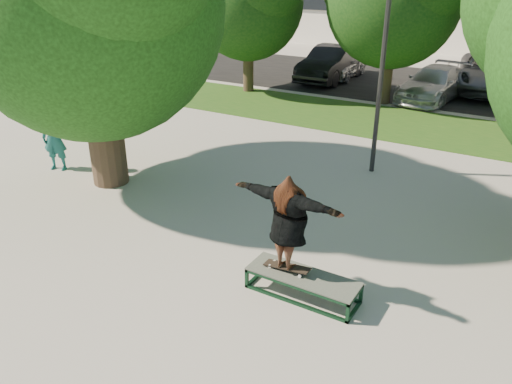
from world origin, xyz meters
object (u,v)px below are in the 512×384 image
Objects in this scene: grind_box at (303,285)px; bystander at (54,137)px; lamppost at (384,45)px; car_dark at (332,63)px; car_silver_a at (342,64)px; car_silver_b at (434,84)px; car_grey at (491,72)px.

bystander is at bearing 168.21° from grind_box.
car_dark is (-5.39, 9.80, -2.38)m from lamppost.
lamppost reaches higher than car_dark.
car_silver_a is (1.75, 14.80, -0.23)m from bystander.
car_silver_a is at bearing 116.09° from lamppost.
bystander is 13.99m from car_dark.
car_dark is at bearing 61.74° from bystander.
lamppost is 3.52× the size of bystander.
bystander is (-7.84, 1.64, 0.68)m from grind_box.
car_dark reaches higher than car_silver_a.
lamppost is at bearing -67.11° from car_silver_a.
lamppost reaches higher than grind_box.
car_dark is 1.08× the size of car_silver_b.
car_silver_a is at bearing 177.55° from car_grey.
lamppost is 11.44m from car_dark.
car_silver_b is (-0.50, 8.50, -2.52)m from lamppost.
lamppost is at bearing 98.41° from grind_box.
grind_box is 0.38× the size of car_dark.
car_silver_b is at bearing 41.03° from bystander.
bystander is 0.40× the size of car_silver_b.
lamppost is at bearing -78.91° from car_silver_b.
grind_box is 0.32× the size of car_grey.
bystander reaches higher than car_silver_a.
lamppost is at bearing -61.34° from car_dark.
bystander is 14.17m from car_silver_b.
lamppost is 11.57m from car_grey.
bystander is at bearing -96.73° from car_dark.
car_dark is at bearing 118.83° from lamppost.
car_grey is (0.32, 17.00, 0.60)m from grind_box.
grind_box is 14.30m from car_silver_b.
car_grey is at bearing 12.45° from car_dark.
grind_box is (0.85, -5.73, -2.96)m from lamppost.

